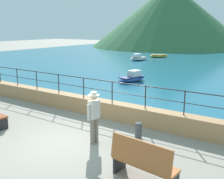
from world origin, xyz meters
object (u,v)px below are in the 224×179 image
object	(u,v)px
boat_1	(159,56)
boat_3	(132,78)
bench_far	(143,161)
person_walking	(94,115)
bollard	(138,130)
boat_0	(138,58)

from	to	relation	value
boat_1	boat_3	distance (m)	16.08
bench_far	person_walking	size ratio (longest dim) A/B	1.00
bollard	boat_0	distance (m)	22.02
bench_far	boat_3	world-z (taller)	bench_far
bench_far	boat_3	size ratio (longest dim) A/B	0.71
bollard	boat_1	xyz separation A→B (m)	(-9.74, 23.62, -0.01)
person_walking	bollard	world-z (taller)	person_walking
person_walking	boat_0	size ratio (longest dim) A/B	0.71
boat_0	bollard	bearing A→B (deg)	-61.83
bollard	boat_1	size ratio (longest dim) A/B	0.22
person_walking	boat_1	distance (m)	26.35
boat_3	boat_1	bearing A→B (deg)	107.43
boat_1	bench_far	bearing A→B (deg)	-66.84
bench_far	boat_1	xyz separation A→B (m)	(-11.14, 26.05, -0.30)
bench_far	bollard	size ratio (longest dim) A/B	3.27
person_walking	bench_far	bearing A→B (deg)	-26.52
person_walking	boat_1	world-z (taller)	person_walking
boat_0	boat_3	distance (m)	12.41
boat_3	boat_0	bearing A→B (deg)	116.17
person_walking	bollard	bearing A→B (deg)	51.20
boat_0	boat_1	bearing A→B (deg)	81.15
bench_far	boat_0	size ratio (longest dim) A/B	0.71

